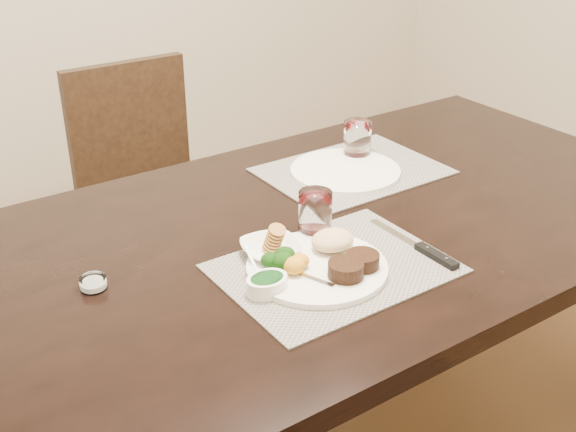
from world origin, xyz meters
TOP-DOWN VIEW (x-y plane):
  - dining_table at (0.00, 0.00)m, footprint 2.00×1.00m
  - chair_far at (0.00, 0.93)m, footprint 0.42×0.42m
  - placemat_near at (-0.07, -0.18)m, footprint 0.46×0.34m
  - placemat_far at (0.28, 0.19)m, footprint 0.46×0.34m
  - dinner_plate at (-0.09, -0.17)m, footprint 0.29×0.29m
  - napkin_fork at (-0.14, -0.18)m, footprint 0.14×0.18m
  - steak_knife at (0.13, -0.24)m, footprint 0.02×0.26m
  - cracker_bowl at (-0.15, -0.06)m, footprint 0.14×0.14m
  - sauce_ramekin at (-0.23, -0.18)m, footprint 0.08×0.13m
  - wine_glass_near at (-0.01, -0.04)m, footprint 0.07×0.07m
  - far_plate at (0.25, 0.19)m, footprint 0.29×0.29m
  - wine_glass_far at (0.35, 0.25)m, footprint 0.08×0.08m
  - salt_cellar at (-0.50, 0.03)m, footprint 0.05×0.05m

SIDE VIEW (x-z plane):
  - chair_far at x=0.00m, z-range 0.05..0.95m
  - dining_table at x=0.00m, z-range 0.29..1.04m
  - placemat_near at x=-0.07m, z-range 0.75..0.75m
  - placemat_far at x=0.28m, z-range 0.75..0.75m
  - steak_knife at x=0.13m, z-range 0.75..0.77m
  - napkin_fork at x=-0.14m, z-range 0.75..0.77m
  - far_plate at x=0.25m, z-range 0.75..0.77m
  - salt_cellar at x=-0.50m, z-range 0.75..0.77m
  - dinner_plate at x=-0.09m, z-range 0.74..0.80m
  - cracker_bowl at x=-0.15m, z-range 0.74..0.80m
  - sauce_ramekin at x=-0.23m, z-range 0.74..0.81m
  - wine_glass_near at x=-0.01m, z-range 0.75..0.85m
  - wine_glass_far at x=0.35m, z-range 0.75..0.85m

